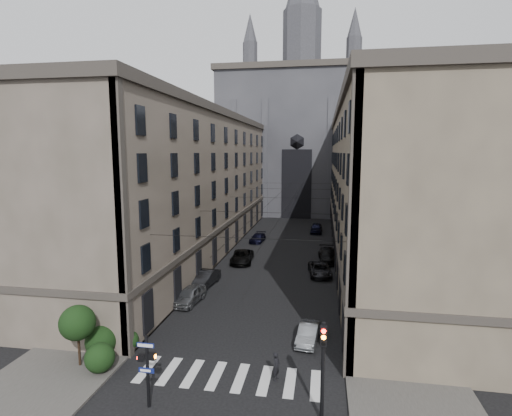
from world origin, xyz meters
The scene contains 19 objects.
sidewalk_left centered at (-10.50, 36.00, 0.07)m, with size 7.00×80.00×0.15m, color #383533.
sidewalk_right centered at (10.50, 36.00, 0.07)m, with size 7.00×80.00×0.15m, color #383533.
zebra_crossing centered at (0.00, 5.00, 0.01)m, with size 11.00×3.20×0.01m, color beige.
building_left centered at (-13.44, 36.00, 9.34)m, with size 13.60×60.60×18.85m.
building_right centered at (13.44, 36.00, 9.34)m, with size 13.60×60.60×18.85m.
gothic_tower centered at (0.00, 74.96, 17.80)m, with size 35.00×23.00×58.00m.
pedestrian_signal_left centered at (-3.51, 1.50, 2.32)m, with size 1.02×0.38×4.00m.
traffic_light_right centered at (5.60, 1.92, 3.29)m, with size 0.34×0.50×5.20m.
shrub_cluster centered at (-8.72, 5.01, 1.80)m, with size 3.90×4.40×3.90m.
tram_wires centered at (0.00, 35.63, 7.25)m, with size 14.00×60.00×0.43m.
car_left_near centered at (-6.20, 15.96, 0.75)m, with size 1.78×4.42×1.51m, color slate.
car_left_midnear centered at (-6.20, 20.80, 0.76)m, with size 1.61×4.62×1.52m, color black.
car_left_midfar centered at (-4.24, 29.72, 0.75)m, with size 2.48×5.38×1.49m, color black.
car_left_far centered at (-4.20, 41.25, 0.64)m, with size 1.78×4.38×1.27m, color black.
car_right_near centered at (4.60, 10.33, 0.63)m, with size 1.34×3.85×1.27m, color gray.
car_right_midnear centered at (5.24, 26.20, 0.69)m, with size 2.29×4.96×1.38m, color black.
car_right_midfar centered at (6.20, 32.03, 0.79)m, with size 2.22×5.47×1.59m, color black.
car_right_far centered at (4.40, 49.72, 0.80)m, with size 1.90×4.72×1.61m, color black.
pedestrian centered at (2.90, 5.17, 0.86)m, with size 0.63×0.41×1.72m, color black.
Camera 1 is at (5.43, -16.88, 13.50)m, focal length 28.00 mm.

